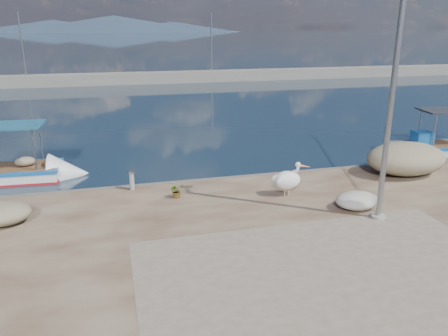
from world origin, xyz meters
TOP-DOWN VIEW (x-y plane):
  - ground at (0.00, 0.00)m, footprint 1400.00×1400.00m
  - quay_patch at (1.00, -3.00)m, footprint 9.00×7.00m
  - breakwater at (-0.00, 40.00)m, footprint 120.00×2.20m
  - mountains at (4.39, 650.00)m, footprint 370.00×280.00m
  - boat_left at (-7.99, 8.43)m, footprint 5.70×2.14m
  - boat_right at (12.26, 7.16)m, footprint 5.59×2.62m
  - pelican at (1.96, 2.70)m, footprint 1.26×0.89m
  - lamp_post at (3.89, 0.29)m, footprint 0.44×0.96m
  - bollard_near at (-3.16, 4.60)m, footprint 0.23×0.23m
  - potted_plant at (-1.75, 3.46)m, footprint 0.54×0.51m
  - net_pile_b at (-7.01, 2.68)m, footprint 1.64×1.28m
  - net_pile_d at (3.67, 1.07)m, footprint 1.42×1.06m
  - net_pile_c at (7.32, 3.69)m, footprint 3.19×2.28m

SIDE VIEW (x-z plane):
  - ground at x=0.00m, z-range 0.00..0.00m
  - boat_right at x=12.26m, z-range -1.09..1.49m
  - boat_left at x=-7.99m, z-range -1.14..1.56m
  - quay_patch at x=1.00m, z-range 0.50..0.51m
  - breakwater at x=0.00m, z-range -3.15..4.35m
  - potted_plant at x=-1.75m, z-range 0.50..1.00m
  - net_pile_d at x=3.67m, z-range 0.50..1.03m
  - net_pile_b at x=-7.01m, z-range 0.50..1.14m
  - bollard_near at x=-3.16m, z-range 0.53..1.21m
  - pelican at x=1.96m, z-range 0.46..1.68m
  - net_pile_c at x=7.32m, z-range 0.50..1.75m
  - lamp_post at x=3.89m, z-range 0.30..7.30m
  - mountains at x=4.39m, z-range -1.49..20.51m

